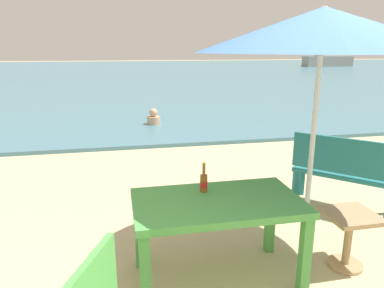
{
  "coord_description": "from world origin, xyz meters",
  "views": [
    {
      "loc": [
        -1.32,
        -2.02,
        1.98
      ],
      "look_at": [
        -0.28,
        3.0,
        0.6
      ],
      "focal_mm": 33.48,
      "sensor_mm": 36.0,
      "label": 1
    }
  ],
  "objects": [
    {
      "name": "side_table_wood",
      "position": [
        0.68,
        0.57,
        0.35
      ],
      "size": [
        0.44,
        0.44,
        0.54
      ],
      "color": "tan",
      "rests_on": "ground_plane"
    },
    {
      "name": "beer_bottle_amber",
      "position": [
        -0.63,
        0.81,
        0.85
      ],
      "size": [
        0.07,
        0.07,
        0.26
      ],
      "color": "brown",
      "rests_on": "picnic_table_green"
    },
    {
      "name": "swimmer_person",
      "position": [
        -0.44,
        7.04,
        0.24
      ],
      "size": [
        0.34,
        0.34,
        0.41
      ],
      "color": "tan",
      "rests_on": "sea_water"
    },
    {
      "name": "boat_sailboat",
      "position": [
        21.04,
        33.8,
        0.77
      ],
      "size": [
        5.29,
        1.44,
        1.92
      ],
      "color": "gray",
      "rests_on": "sea_water"
    },
    {
      "name": "patio_umbrella",
      "position": [
        0.34,
        0.74,
        2.12
      ],
      "size": [
        2.1,
        2.1,
        2.3
      ],
      "color": "silver",
      "rests_on": "ground_plane"
    },
    {
      "name": "picnic_table_green",
      "position": [
        -0.55,
        0.63,
        0.65
      ],
      "size": [
        1.4,
        0.8,
        0.76
      ],
      "color": "#4C9E47",
      "rests_on": "ground_plane"
    },
    {
      "name": "sea_water",
      "position": [
        0.0,
        30.0,
        0.04
      ],
      "size": [
        120.0,
        50.0,
        0.08
      ],
      "primitive_type": "cube",
      "color": "teal",
      "rests_on": "ground_plane"
    },
    {
      "name": "bench_teal_center",
      "position": [
        1.35,
        1.68,
        0.54
      ],
      "size": [
        1.1,
        1.11,
        0.95
      ],
      "color": "#237275",
      "rests_on": "ground_plane"
    }
  ]
}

